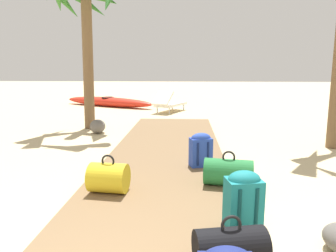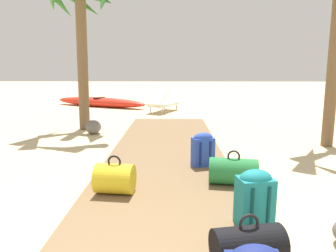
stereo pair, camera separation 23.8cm
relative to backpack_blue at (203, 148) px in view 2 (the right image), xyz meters
The scene contains 11 objects.
ground_plane 0.79m from the backpack_blue, 144.10° to the right, with size 60.00×60.00×0.00m, color #D1BA8C.
boardwalk 0.76m from the backpack_blue, 145.81° to the left, with size 1.98×8.06×0.08m, color brown.
backpack_blue is the anchor object (origin of this frame).
duffel_bag_green 0.85m from the backpack_blue, 67.76° to the right, with size 0.66×0.43×0.46m.
backpack_teal 1.88m from the backpack_blue, 80.19° to the right, with size 0.37×0.30×0.55m.
duffel_bag_black 2.44m from the backpack_blue, 87.09° to the right, with size 0.60×0.39×0.40m.
duffel_bag_yellow 1.59m from the backpack_blue, 136.72° to the right, with size 0.49×0.41×0.47m.
palm_tree_far_left 5.08m from the backpack_blue, 130.07° to the left, with size 2.19×2.14×3.82m.
lounge_chair 6.44m from the backpack_blue, 97.56° to the left, with size 1.21×1.67×0.77m.
kayak 8.58m from the backpack_blue, 113.46° to the left, with size 4.13×2.43×0.38m.
rock_left_near 3.57m from the backpack_blue, 131.45° to the left, with size 0.43×0.36×0.34m, color slate.
Camera 2 is at (0.11, -1.03, 1.58)m, focal length 33.64 mm.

